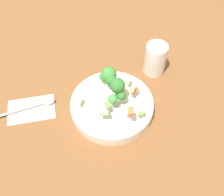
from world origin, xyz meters
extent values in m
plane|color=brown|center=(0.00, 0.00, 0.00)|extent=(3.00, 3.00, 0.00)
cylinder|color=silver|center=(0.00, 0.00, 0.02)|extent=(0.25, 0.25, 0.03)
torus|color=silver|center=(0.00, 0.00, 0.03)|extent=(0.25, 0.25, 0.01)
cylinder|color=#8CB766|center=(0.08, -0.02, 0.05)|extent=(0.01, 0.01, 0.01)
sphere|color=#3D8438|center=(0.08, -0.02, 0.06)|extent=(0.03, 0.03, 0.03)
cylinder|color=#8CB766|center=(0.03, -0.02, 0.08)|extent=(0.01, 0.01, 0.01)
sphere|color=#33722D|center=(0.03, -0.02, 0.10)|extent=(0.03, 0.03, 0.03)
cylinder|color=#8CB766|center=(0.04, -0.02, 0.08)|extent=(0.02, 0.02, 0.01)
sphere|color=#3D8438|center=(0.04, -0.02, 0.11)|extent=(0.05, 0.05, 0.05)
cylinder|color=#8CB766|center=(0.00, -0.02, 0.07)|extent=(0.02, 0.02, 0.02)
sphere|color=#33722D|center=(0.00, -0.02, 0.10)|extent=(0.04, 0.04, 0.04)
cylinder|color=#8CB766|center=(-0.02, -0.02, 0.06)|extent=(0.01, 0.01, 0.01)
sphere|color=#33722D|center=(-0.02, -0.02, 0.08)|extent=(0.03, 0.03, 0.03)
cylinder|color=#8CB766|center=(-0.02, 0.01, 0.06)|extent=(0.01, 0.01, 0.01)
sphere|color=#479342|center=(-0.02, 0.01, 0.08)|extent=(0.03, 0.03, 0.03)
cylinder|color=orange|center=(-0.09, 0.00, 0.09)|extent=(0.03, 0.03, 0.01)
cylinder|color=beige|center=(0.02, -0.08, 0.07)|extent=(0.02, 0.03, 0.01)
cylinder|color=beige|center=(-0.02, -0.06, 0.08)|extent=(0.03, 0.03, 0.01)
cylinder|color=#729E4C|center=(0.01, -0.03, 0.09)|extent=(0.03, 0.03, 0.01)
cylinder|color=#729E4C|center=(-0.02, 0.03, 0.06)|extent=(0.02, 0.02, 0.01)
cylinder|color=beige|center=(-0.08, 0.01, 0.08)|extent=(0.03, 0.01, 0.01)
cylinder|color=orange|center=(0.00, -0.04, 0.05)|extent=(0.03, 0.02, 0.01)
cylinder|color=beige|center=(0.05, 0.08, 0.05)|extent=(0.03, 0.03, 0.01)
cylinder|color=#729E4C|center=(-0.04, 0.06, 0.07)|extent=(0.02, 0.03, 0.01)
cylinder|color=orange|center=(-0.02, -0.07, 0.06)|extent=(0.01, 0.03, 0.01)
cylinder|color=beige|center=(-0.04, 0.05, 0.08)|extent=(0.03, 0.02, 0.01)
cylinder|color=#729E4C|center=(-0.10, -0.03, 0.06)|extent=(0.02, 0.02, 0.01)
cylinder|color=silver|center=(0.05, -0.21, 0.05)|extent=(0.07, 0.07, 0.11)
torus|color=silver|center=(0.05, -0.21, 0.11)|extent=(0.07, 0.07, 0.01)
cube|color=beige|center=(0.15, 0.20, 0.00)|extent=(0.15, 0.17, 0.01)
cylinder|color=silver|center=(0.16, 0.23, 0.01)|extent=(0.04, 0.14, 0.01)
ellipsoid|color=silver|center=(0.14, 0.15, 0.01)|extent=(0.03, 0.04, 0.01)
camera|label=1|loc=(-0.37, 0.27, 0.67)|focal=42.00mm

